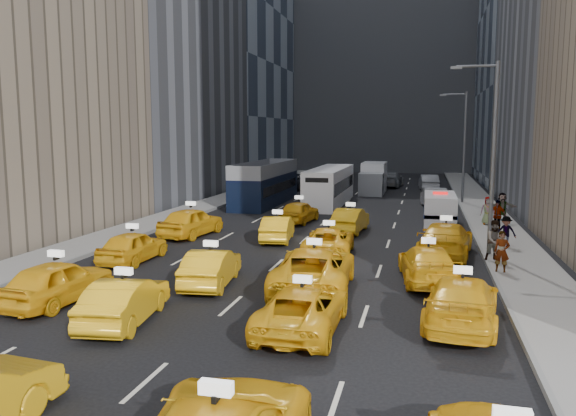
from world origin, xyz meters
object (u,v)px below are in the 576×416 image
at_px(pedestrian_0, 502,252).
at_px(nypd_van, 440,210).
at_px(box_truck, 373,178).
at_px(city_bus, 330,186).
at_px(double_decker, 265,183).

bearing_deg(pedestrian_0, nypd_van, 110.63).
distance_m(nypd_van, pedestrian_0, 12.40).
bearing_deg(nypd_van, box_truck, 101.17).
distance_m(box_truck, pedestrian_0, 31.01).
relative_size(city_bus, pedestrian_0, 6.79).
relative_size(box_truck, pedestrian_0, 3.78).
height_order(nypd_van, city_bus, city_bus).
distance_m(nypd_van, city_bus, 12.11).
bearing_deg(box_truck, city_bus, -106.79).
bearing_deg(pedestrian_0, box_truck, 115.33).
relative_size(double_decker, city_bus, 1.03).
relative_size(double_decker, pedestrian_0, 7.01).
relative_size(nypd_van, city_bus, 0.45).
relative_size(double_decker, box_truck, 1.86).
bearing_deg(double_decker, nypd_van, -37.51).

